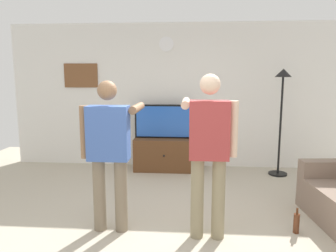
{
  "coord_description": "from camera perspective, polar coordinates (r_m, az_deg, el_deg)",
  "views": [
    {
      "loc": [
        0.26,
        -3.11,
        1.74
      ],
      "look_at": [
        -0.07,
        1.2,
        1.05
      ],
      "focal_mm": 34.02,
      "sensor_mm": 36.0,
      "label": 1
    }
  ],
  "objects": [
    {
      "name": "person_standing_nearer_lamp",
      "position": [
        3.56,
        -10.5,
        -3.73
      ],
      "size": [
        0.63,
        0.78,
        1.69
      ],
      "color": "#7A6B56",
      "rests_on": "ground_plane"
    },
    {
      "name": "wall_clock",
      "position": [
        6.05,
        -0.29,
        14.46
      ],
      "size": [
        0.27,
        0.03,
        0.27
      ],
      "primitive_type": "cylinder",
      "rotation": [
        1.57,
        0.0,
        0.0
      ],
      "color": "white"
    },
    {
      "name": "person_standing_nearer_couch",
      "position": [
        3.36,
        7.3,
        -3.8
      ],
      "size": [
        0.59,
        0.78,
        1.76
      ],
      "color": "gray",
      "rests_on": "ground_plane"
    },
    {
      "name": "framed_picture",
      "position": [
        6.37,
        -15.31,
        8.72
      ],
      "size": [
        0.65,
        0.04,
        0.45
      ],
      "primitive_type": "cube",
      "color": "brown"
    },
    {
      "name": "beverage_bottle",
      "position": [
        3.97,
        22.01,
        -15.81
      ],
      "size": [
        0.07,
        0.07,
        0.29
      ],
      "color": "#592D19",
      "rests_on": "ground_plane"
    },
    {
      "name": "ground_plane",
      "position": [
        3.58,
        -0.4,
        -20.06
      ],
      "size": [
        8.4,
        8.4,
        0.0
      ],
      "primitive_type": "plane",
      "color": "#B2A893"
    },
    {
      "name": "back_wall",
      "position": [
        6.08,
        1.91,
        5.39
      ],
      "size": [
        6.4,
        0.1,
        2.7
      ],
      "primitive_type": "cube",
      "color": "silver",
      "rests_on": "ground_plane"
    },
    {
      "name": "television",
      "position": [
        5.84,
        -0.48,
        0.83
      ],
      "size": [
        1.12,
        0.07,
        0.62
      ],
      "color": "black",
      "rests_on": "tv_stand"
    },
    {
      "name": "tv_stand",
      "position": [
        5.91,
        -0.51,
        -5.06
      ],
      "size": [
        1.13,
        0.51,
        0.59
      ],
      "color": "brown",
      "rests_on": "ground_plane"
    },
    {
      "name": "floor_lamp",
      "position": [
        5.79,
        19.73,
        4.42
      ],
      "size": [
        0.32,
        0.32,
        1.85
      ],
      "color": "black",
      "rests_on": "ground_plane"
    }
  ]
}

